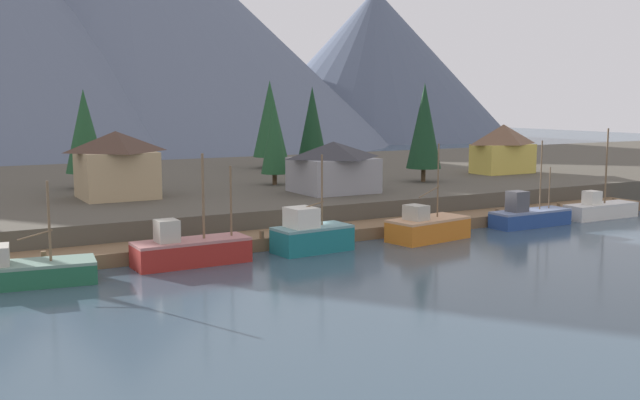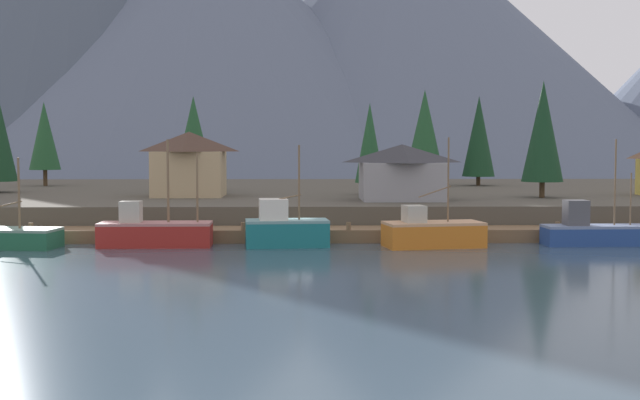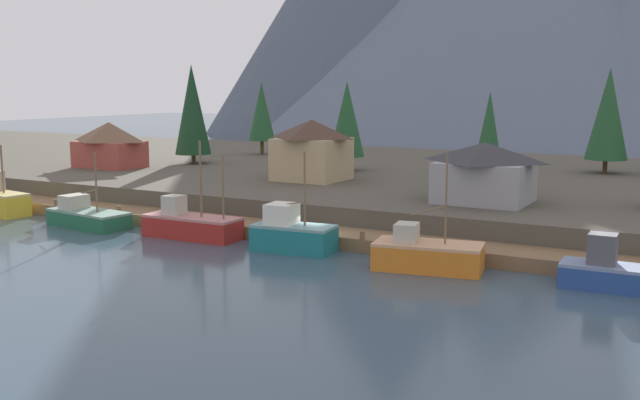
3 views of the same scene
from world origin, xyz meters
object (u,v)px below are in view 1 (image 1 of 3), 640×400
conifer_near_left (312,122)px  fishing_boat_green (26,271)px  fishing_boat_white (600,209)px  house_grey (333,166)px  house_yellow (503,148)px  fishing_boat_orange (427,228)px  fishing_boat_teal (311,235)px  conifer_near_right (424,126)px  conifer_back_left (270,119)px  conifer_centre (85,131)px  house_tan (116,164)px  conifer_mid_right (274,137)px  fishing_boat_blue (529,216)px  fishing_boat_red (190,250)px

conifer_near_left → fishing_boat_green: bearing=-136.1°
fishing_boat_white → house_grey: fishing_boat_white is taller
house_grey → house_yellow: house_yellow is taller
fishing_boat_green → fishing_boat_orange: fishing_boat_orange is taller
fishing_boat_white → fishing_boat_green: bearing=-178.9°
fishing_boat_teal → conifer_near_right: (23.98, 17.48, 7.46)m
conifer_back_left → conifer_centre: size_ratio=1.14×
fishing_boat_white → house_yellow: fishing_boat_white is taller
fishing_boat_green → conifer_back_left: (36.88, 41.47, 8.23)m
house_tan → conifer_mid_right: conifer_mid_right is taller
conifer_near_left → fishing_boat_blue: bearing=-89.7°
fishing_boat_teal → fishing_boat_green: bearing=175.9°
fishing_boat_green → fishing_boat_white: 53.57m
fishing_boat_green → conifer_mid_right: conifer_mid_right is taller
house_grey → house_tan: bearing=163.4°
fishing_boat_orange → conifer_near_right: size_ratio=0.73×
house_yellow → conifer_near_left: size_ratio=0.71×
conifer_near_right → fishing_boat_green: bearing=-158.2°
fishing_boat_red → fishing_boat_white: size_ratio=0.93×
fishing_boat_teal → house_tan: 22.73m
house_tan → house_yellow: 48.17m
fishing_boat_red → fishing_boat_teal: fishing_boat_red is taller
fishing_boat_red → conifer_back_left: size_ratio=0.70×
house_grey → conifer_mid_right: 9.42m
fishing_boat_orange → conifer_near_right: conifer_near_right is taller
fishing_boat_orange → conifer_mid_right: size_ratio=0.87×
conifer_near_left → conifer_centre: 35.45m
fishing_boat_white → conifer_mid_right: 34.17m
fishing_boat_red → fishing_boat_orange: bearing=-3.2°
fishing_boat_green → fishing_boat_red: bearing=10.8°
fishing_boat_teal → fishing_boat_orange: size_ratio=0.93×
fishing_boat_white → fishing_boat_teal: bearing=-179.0°
conifer_centre → fishing_boat_orange: bearing=-55.0°
fishing_boat_teal → fishing_boat_red: bearing=173.6°
fishing_boat_red → fishing_boat_teal: (9.64, -0.21, 0.24)m
house_yellow → conifer_back_left: size_ratio=0.67×
conifer_centre → house_yellow: bearing=-10.7°
conifer_near_left → conifer_back_left: size_ratio=0.94×
fishing_boat_orange → fishing_boat_blue: bearing=-5.7°
fishing_boat_blue → conifer_back_left: bearing=98.3°
fishing_boat_teal → house_grey: bearing=48.8°
house_tan → conifer_near_right: 33.85m
conifer_centre → conifer_near_left: bearing=19.7°
fishing_boat_white → house_tan: (-42.55, 19.62, 4.82)m
conifer_mid_right → conifer_near_right: bearing=-18.9°
conifer_back_left → conifer_near_left: bearing=4.5°
fishing_boat_orange → house_grey: 15.24m
house_tan → conifer_near_right: conifer_near_right is taller
fishing_boat_white → conifer_near_right: size_ratio=0.80×
fishing_boat_green → conifer_centre: bearing=78.9°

